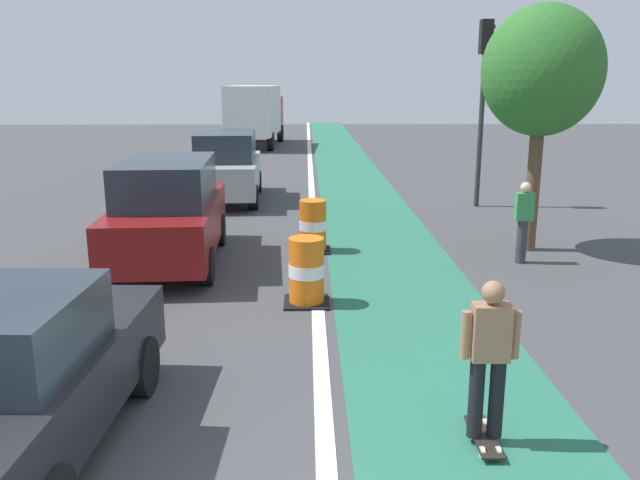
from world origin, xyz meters
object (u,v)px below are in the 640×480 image
skateboarder_on_lane (489,358)px  traffic_barrel_mid (313,226)px  traffic_barrel_front (306,272)px  traffic_light_corner (484,81)px  parked_sedan_nearest (7,378)px  parked_suv_third (227,166)px  pedestrian_crossing (523,220)px  parked_suv_second (168,212)px  street_tree_sidewalk (542,72)px  delivery_truck_down_block (256,112)px

skateboarder_on_lane → traffic_barrel_mid: size_ratio=1.55×
traffic_barrel_front → traffic_light_corner: size_ratio=0.21×
parked_sedan_nearest → traffic_barrel_front: (2.78, 4.35, -0.30)m
traffic_barrel_mid → parked_suv_third: bearing=112.6°
parked_sedan_nearest → pedestrian_crossing: 9.68m
parked_suv_third → traffic_barrel_mid: 6.49m
parked_suv_second → traffic_light_corner: 9.82m
traffic_light_corner → pedestrian_crossing: bearing=-96.3°
parked_suv_second → street_tree_sidewalk: bearing=6.8°
traffic_barrel_mid → delivery_truck_down_block: bearing=97.3°
traffic_light_corner → street_tree_sidewalk: traffic_light_corner is taller
delivery_truck_down_block → pedestrian_crossing: bearing=-73.4°
parked_sedan_nearest → traffic_barrel_mid: 8.19m
skateboarder_on_lane → parked_sedan_nearest: bearing=-177.8°
pedestrian_crossing → parked_sedan_nearest: bearing=-136.5°
parked_suv_second → traffic_barrel_mid: bearing=17.3°
parked_suv_second → street_tree_sidewalk: size_ratio=0.94×
parked_suv_second → pedestrian_crossing: 6.91m
skateboarder_on_lane → traffic_barrel_mid: skateboarder_on_lane is taller
street_tree_sidewalk → delivery_truck_down_block: bearing=108.5°
skateboarder_on_lane → parked_suv_second: (-4.43, 6.60, 0.12)m
parked_suv_second → delivery_truck_down_block: bearing=90.1°
parked_sedan_nearest → traffic_light_corner: bearing=58.5°
pedestrian_crossing → street_tree_sidewalk: 3.02m
parked_suv_second → street_tree_sidewalk: 7.91m
traffic_barrel_front → delivery_truck_down_block: size_ratio=0.14×
parked_suv_third → delivery_truck_down_block: (-0.34, 16.28, 0.81)m
parked_suv_second → street_tree_sidewalk: street_tree_sidewalk is taller
traffic_light_corner → skateboarder_on_lane: bearing=-104.2°
parked_suv_second → traffic_light_corner: bearing=37.3°
skateboarder_on_lane → parked_sedan_nearest: parked_sedan_nearest is taller
parked_suv_second → traffic_light_corner: traffic_light_corner is taller
traffic_barrel_front → street_tree_sidewalk: 6.57m
parked_sedan_nearest → traffic_barrel_mid: size_ratio=3.83×
parked_sedan_nearest → traffic_barrel_mid: bearing=69.1°
skateboarder_on_lane → traffic_light_corner: 13.02m
parked_sedan_nearest → traffic_light_corner: size_ratio=0.82×
skateboarder_on_lane → parked_suv_second: bearing=123.9°
parked_suv_third → traffic_light_corner: bearing=-8.5°
parked_suv_second → pedestrian_crossing: bearing=-0.9°
parked_suv_third → street_tree_sidewalk: size_ratio=0.93×
delivery_truck_down_block → parked_suv_second: bearing=-89.9°
traffic_barrel_mid → street_tree_sidewalk: bearing=0.1°
traffic_barrel_front → traffic_barrel_mid: same height
delivery_truck_down_block → pedestrian_crossing: (6.93, -23.24, -0.98)m
traffic_barrel_mid → pedestrian_crossing: (4.10, -0.99, 0.33)m
skateboarder_on_lane → pedestrian_crossing: size_ratio=1.05×
pedestrian_crossing → delivery_truck_down_block: bearing=106.6°
parked_suv_third → street_tree_sidewalk: street_tree_sidewalk is taller
delivery_truck_down_block → parked_sedan_nearest: bearing=-90.2°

